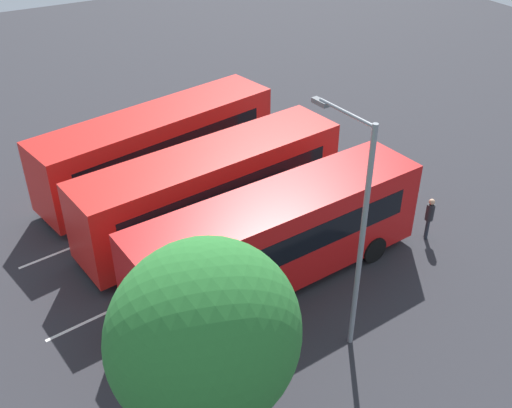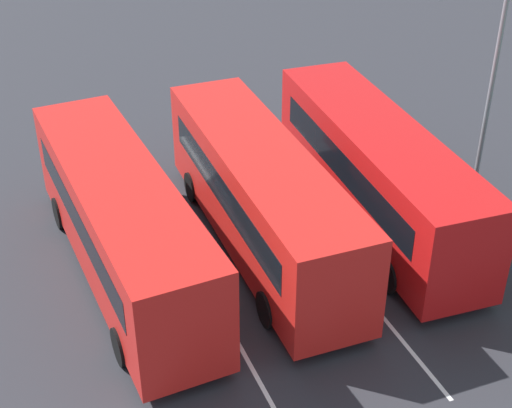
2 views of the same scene
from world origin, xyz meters
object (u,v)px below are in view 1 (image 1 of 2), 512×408
pedestrian (429,215)px  bus_center_left (213,187)px  depot_tree (204,338)px  street_lamp (357,225)px  bus_far_left (280,235)px  bus_center_right (159,146)px

pedestrian → bus_center_left: bearing=6.5°
pedestrian → depot_tree: 12.88m
bus_center_left → pedestrian: (6.91, -4.75, -0.82)m
bus_center_left → street_lamp: street_lamp is taller
bus_center_left → pedestrian: bearing=-42.4°
bus_far_left → pedestrian: bus_far_left is taller
bus_far_left → bus_center_right: size_ratio=0.99×
bus_center_left → pedestrian: bus_center_left is taller
pedestrian → street_lamp: street_lamp is taller
bus_far_left → depot_tree: 7.92m
street_lamp → bus_far_left: bearing=-0.0°
bus_far_left → bus_center_right: bearing=92.5°
bus_far_left → bus_center_left: bearing=93.3°
bus_center_left → street_lamp: 7.98m
pedestrian → depot_tree: depot_tree is taller
bus_far_left → street_lamp: (0.33, -3.54, 2.48)m
bus_center_right → pedestrian: (7.44, -9.00, -0.82)m
bus_center_right → street_lamp: (1.48, -11.78, 2.48)m
bus_far_left → street_lamp: 4.33m
depot_tree → pedestrian: bearing=21.7°
depot_tree → bus_center_right: bearing=73.1°
bus_far_left → bus_center_left: (-0.61, 3.98, 0.00)m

